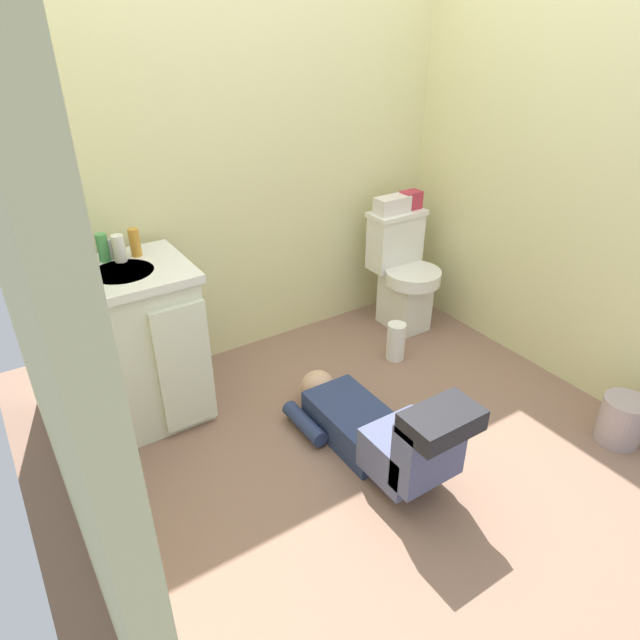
{
  "coord_description": "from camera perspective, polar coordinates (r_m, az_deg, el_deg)",
  "views": [
    {
      "loc": [
        -1.35,
        -1.71,
        1.87
      ],
      "look_at": [
        0.02,
        0.39,
        0.45
      ],
      "focal_mm": 31.44,
      "sensor_mm": 36.0,
      "label": 1
    }
  ],
  "objects": [
    {
      "name": "person_plumber",
      "position": [
        2.62,
        5.9,
        -11.04
      ],
      "size": [
        0.39,
        1.06,
        0.52
      ],
      "color": "navy",
      "rests_on": "ground_plane"
    },
    {
      "name": "wall_back",
      "position": [
        3.18,
        -7.52,
        17.09
      ],
      "size": [
        2.63,
        0.08,
        2.4
      ],
      "primitive_type": "cube",
      "color": "beige",
      "rests_on": "ground_plane"
    },
    {
      "name": "tissue_box",
      "position": [
        3.52,
        7.36,
        11.56
      ],
      "size": [
        0.22,
        0.11,
        0.1
      ],
      "primitive_type": "cube",
      "color": "silver",
      "rests_on": "toilet"
    },
    {
      "name": "bottle_amber",
      "position": [
        2.81,
        -18.33,
        7.51
      ],
      "size": [
        0.05,
        0.05,
        0.14
      ],
      "primitive_type": "cylinder",
      "color": "#C6862D",
      "rests_on": "vanity_cabinet"
    },
    {
      "name": "paper_towel_roll",
      "position": [
        3.37,
        7.72,
        -2.16
      ],
      "size": [
        0.11,
        0.11,
        0.23
      ],
      "primitive_type": "cylinder",
      "color": "white",
      "rests_on": "ground_plane"
    },
    {
      "name": "trash_can",
      "position": [
        3.1,
        28.32,
        -8.97
      ],
      "size": [
        0.21,
        0.21,
        0.24
      ],
      "primitive_type": "cylinder",
      "color": "#A29192",
      "rests_on": "ground_plane"
    },
    {
      "name": "vanity_cabinet",
      "position": [
        2.88,
        -18.18,
        -2.45
      ],
      "size": [
        0.6,
        0.53,
        0.82
      ],
      "color": "silver",
      "rests_on": "ground_plane"
    },
    {
      "name": "faucet",
      "position": [
        2.81,
        -20.55,
        6.72
      ],
      "size": [
        0.02,
        0.02,
        0.1
      ],
      "primitive_type": "cylinder",
      "color": "silver",
      "rests_on": "vanity_cabinet"
    },
    {
      "name": "wall_right",
      "position": [
        3.21,
        24.05,
        15.01
      ],
      "size": [
        0.08,
        2.09,
        2.4
      ],
      "primitive_type": "cube",
      "color": "beige",
      "rests_on": "ground_plane"
    },
    {
      "name": "bottle_white",
      "position": [
        2.77,
        -19.78,
        6.88
      ],
      "size": [
        0.06,
        0.06,
        0.13
      ],
      "primitive_type": "cylinder",
      "color": "white",
      "rests_on": "vanity_cabinet"
    },
    {
      "name": "toilet",
      "position": [
        3.64,
        8.38,
        4.79
      ],
      "size": [
        0.36,
        0.46,
        0.75
      ],
      "color": "white",
      "rests_on": "ground_plane"
    },
    {
      "name": "soap_dispenser",
      "position": [
        2.76,
        -24.28,
        5.94
      ],
      "size": [
        0.06,
        0.06,
        0.17
      ],
      "color": "#49935F",
      "rests_on": "vanity_cabinet"
    },
    {
      "name": "bottle_green",
      "position": [
        2.8,
        -21.22,
        6.88
      ],
      "size": [
        0.05,
        0.05,
        0.13
      ],
      "primitive_type": "cylinder",
      "color": "#4A9B4E",
      "rests_on": "vanity_cabinet"
    },
    {
      "name": "wall_left",
      "position": [
        1.84,
        -28.4,
        4.47
      ],
      "size": [
        0.08,
        2.09,
        2.4
      ],
      "primitive_type": "cube",
      "color": "beige",
      "rests_on": "ground_plane"
    },
    {
      "name": "toiletry_bag",
      "position": [
        3.62,
        9.23,
        11.98
      ],
      "size": [
        0.12,
        0.09,
        0.11
      ],
      "primitive_type": "cube",
      "color": "#B22D3F",
      "rests_on": "toilet"
    },
    {
      "name": "ground_plane",
      "position": [
        2.89,
        3.95,
        -11.46
      ],
      "size": [
        2.97,
        3.09,
        0.04
      ],
      "primitive_type": "cube",
      "color": "#886654"
    },
    {
      "name": "bottle_blue",
      "position": [
        2.79,
        -22.7,
        6.66
      ],
      "size": [
        0.05,
        0.05,
        0.14
      ],
      "primitive_type": "cylinder",
      "color": "#4169B4",
      "rests_on": "vanity_cabinet"
    }
  ]
}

